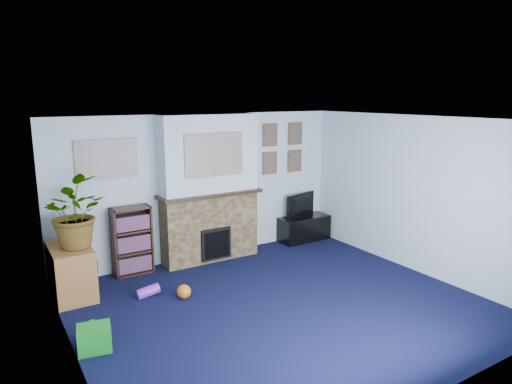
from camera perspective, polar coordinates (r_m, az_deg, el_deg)
floor at (r=6.14m, az=3.00°, el=-13.97°), size 5.00×4.50×0.01m
ceiling at (r=5.53m, az=3.28°, el=8.99°), size 5.00×4.50×0.01m
wall_back at (r=7.63m, az=-6.55°, el=0.67°), size 5.00×0.04×2.40m
wall_front at (r=4.17m, az=21.31°, el=-9.76°), size 5.00×0.04×2.40m
wall_left at (r=4.81m, az=-22.32°, el=-6.96°), size 0.04×4.50×2.40m
wall_right at (r=7.40m, az=19.24°, el=-0.28°), size 0.04×4.50×2.40m
chimney_breast at (r=7.45m, az=-5.88°, el=0.28°), size 1.72×0.50×2.40m
collage_main at (r=7.16m, az=-5.24°, el=4.66°), size 1.00×0.03×0.68m
collage_left at (r=7.01m, az=-18.17°, el=3.96°), size 0.90×0.03×0.58m
portrait_tl at (r=8.13m, az=1.75°, el=7.14°), size 0.30×0.03×0.40m
portrait_tr at (r=8.44m, az=4.89°, el=7.28°), size 0.30×0.03×0.40m
portrait_bl at (r=8.19m, az=1.73°, el=3.65°), size 0.30×0.03×0.40m
portrait_br at (r=8.50m, az=4.83°, el=3.92°), size 0.30×0.03×0.40m
tv_stand at (r=8.67m, az=6.00°, el=-4.57°), size 0.97×0.41×0.46m
television at (r=8.57m, az=5.99°, el=-1.65°), size 0.75×0.27×0.43m
bookshelf at (r=7.23m, az=-15.23°, el=-6.04°), size 0.58×0.28×1.05m
sideboard at (r=6.76m, az=-22.11°, el=-9.16°), size 0.50×0.91×0.71m
potted_plant at (r=6.48m, az=-22.17°, el=-2.47°), size 0.90×0.98×0.92m
mantel_clock at (r=7.37m, az=-6.19°, el=0.44°), size 0.09×0.06×0.13m
mantel_candle at (r=7.56m, az=-3.22°, el=0.86°), size 0.05×0.05×0.15m
mantel_teddy at (r=7.16m, az=-10.22°, el=-0.07°), size 0.12×0.12×0.12m
mantel_can at (r=7.74m, az=-0.94°, el=0.98°), size 0.05×0.05×0.11m
green_crate at (r=5.42m, az=-19.55°, el=-16.82°), size 0.39×0.34×0.28m
toy_ball at (r=6.37m, az=-9.00°, el=-12.24°), size 0.19×0.19×0.19m
toy_block at (r=5.54m, az=-19.83°, el=-16.49°), size 0.25×0.25×0.23m
toy_tube at (r=6.53m, az=-13.32°, el=-11.99°), size 0.32×0.14×0.18m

